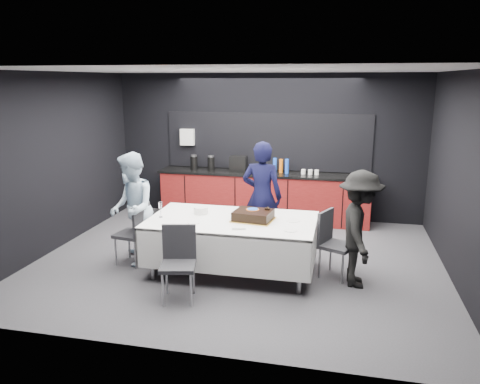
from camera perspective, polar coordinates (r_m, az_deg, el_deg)
name	(u,v)px	position (r m, az deg, el deg)	size (l,w,h in m)	color
ground	(239,261)	(7.16, -0.18, -8.38)	(6.00, 6.00, 0.00)	#444449
room_shell	(238,138)	(6.69, -0.19, 6.55)	(6.04, 5.04, 2.82)	white
kitchenette	(263,192)	(9.07, 2.82, -0.05)	(4.10, 0.64, 2.05)	#63100F
party_table	(232,228)	(6.57, -0.95, -4.47)	(2.32, 1.32, 0.78)	#99999E
cake_assembly	(253,215)	(6.46, 1.63, -2.87)	(0.60, 0.51, 0.17)	gold
plate_stack	(201,210)	(6.80, -4.80, -2.23)	(0.21, 0.21, 0.10)	white
loose_plate_near	(194,222)	(6.40, -5.61, -3.71)	(0.18, 0.18, 0.01)	white
loose_plate_right_a	(293,221)	(6.49, 6.47, -3.47)	(0.20, 0.20, 0.01)	white
loose_plate_right_b	(291,230)	(6.08, 6.19, -4.65)	(0.18, 0.18, 0.01)	white
loose_plate_far	(245,213)	(6.82, 0.63, -2.53)	(0.22, 0.22, 0.01)	white
fork_pile	(239,228)	(6.11, -0.16, -4.39)	(0.17, 0.11, 0.03)	white
champagne_flute	(160,206)	(6.67, -9.68, -1.73)	(0.06, 0.06, 0.22)	white
chair_left	(136,230)	(7.04, -12.60, -4.49)	(0.48, 0.48, 0.92)	#28282D
chair_right	(332,239)	(6.60, 11.16, -5.64)	(0.56, 0.56, 0.92)	#28282D
chair_near	(179,257)	(5.89, -7.50, -7.88)	(0.50, 0.50, 0.92)	#28282D
person_center	(262,197)	(7.37, 2.69, -0.55)	(0.64, 0.42, 1.76)	black
person_left	(132,209)	(7.03, -13.06, -2.01)	(0.81, 0.63, 1.66)	#ABC3D7
person_right	(360,229)	(6.31, 14.37, -4.40)	(1.00, 0.58, 1.55)	black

